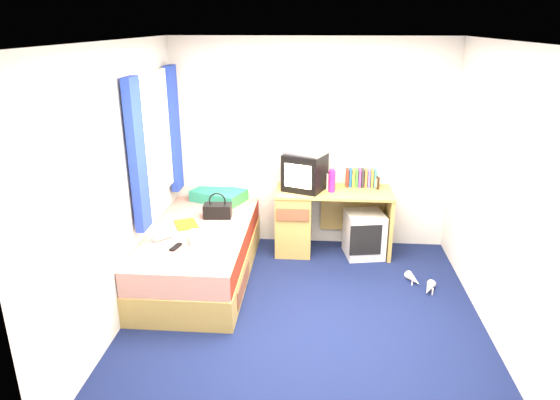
# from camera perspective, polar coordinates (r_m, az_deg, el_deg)

# --- Properties ---
(ground) EXTENTS (3.40, 3.40, 0.00)m
(ground) POSITION_cam_1_polar(r_m,az_deg,el_deg) (4.67, 2.72, -13.22)
(ground) COLOR #0C1438
(ground) RESTS_ON ground
(room_shell) EXTENTS (3.40, 3.40, 3.40)m
(room_shell) POSITION_cam_1_polar(r_m,az_deg,el_deg) (4.07, 3.05, 4.19)
(room_shell) COLOR white
(room_shell) RESTS_ON ground
(bed) EXTENTS (1.01, 2.00, 0.54)m
(bed) POSITION_cam_1_polar(r_m,az_deg,el_deg) (5.28, -9.04, -6.04)
(bed) COLOR tan
(bed) RESTS_ON ground
(pillow) EXTENTS (0.69, 0.57, 0.13)m
(pillow) POSITION_cam_1_polar(r_m,az_deg,el_deg) (5.93, -7.00, 0.53)
(pillow) COLOR #166D95
(pillow) RESTS_ON bed
(desk) EXTENTS (1.30, 0.55, 0.75)m
(desk) POSITION_cam_1_polar(r_m,az_deg,el_deg) (5.77, 3.35, -2.03)
(desk) COLOR tan
(desk) RESTS_ON ground
(storage_cube) EXTENTS (0.48, 0.48, 0.51)m
(storage_cube) POSITION_cam_1_polar(r_m,az_deg,el_deg) (5.77, 9.59, -3.87)
(storage_cube) COLOR silver
(storage_cube) RESTS_ON ground
(crt_tv) EXTENTS (0.53, 0.51, 0.42)m
(crt_tv) POSITION_cam_1_polar(r_m,az_deg,el_deg) (5.59, 2.85, 3.25)
(crt_tv) COLOR black
(crt_tv) RESTS_ON desk
(vcr) EXTENTS (0.52, 0.46, 0.08)m
(vcr) POSITION_cam_1_polar(r_m,az_deg,el_deg) (5.53, 2.91, 5.73)
(vcr) COLOR #AAAAAC
(vcr) RESTS_ON crt_tv
(book_row) EXTENTS (0.34, 0.13, 0.20)m
(book_row) POSITION_cam_1_polar(r_m,az_deg,el_deg) (5.80, 9.24, 2.51)
(book_row) COLOR maroon
(book_row) RESTS_ON desk
(picture_frame) EXTENTS (0.06, 0.12, 0.14)m
(picture_frame) POSITION_cam_1_polar(r_m,az_deg,el_deg) (5.77, 10.96, 2.00)
(picture_frame) COLOR black
(picture_frame) RESTS_ON desk
(pink_water_bottle) EXTENTS (0.09, 0.09, 0.24)m
(pink_water_bottle) POSITION_cam_1_polar(r_m,az_deg,el_deg) (5.56, 5.94, 2.12)
(pink_water_bottle) COLOR #CD1C76
(pink_water_bottle) RESTS_ON desk
(aerosol_can) EXTENTS (0.06, 0.06, 0.19)m
(aerosol_can) POSITION_cam_1_polar(r_m,az_deg,el_deg) (5.61, 5.58, 2.07)
(aerosol_can) COLOR silver
(aerosol_can) RESTS_ON desk
(handbag) EXTENTS (0.31, 0.18, 0.28)m
(handbag) POSITION_cam_1_polar(r_m,az_deg,el_deg) (5.42, -7.14, -1.16)
(handbag) COLOR black
(handbag) RESTS_ON bed
(towel) EXTENTS (0.35, 0.31, 0.10)m
(towel) POSITION_cam_1_polar(r_m,az_deg,el_deg) (4.84, -8.38, -4.29)
(towel) COLOR silver
(towel) RESTS_ON bed
(magazine) EXTENTS (0.31, 0.34, 0.01)m
(magazine) POSITION_cam_1_polar(r_m,az_deg,el_deg) (5.30, -10.68, -2.74)
(magazine) COLOR #C0CF17
(magazine) RESTS_ON bed
(water_bottle) EXTENTS (0.19, 0.19, 0.07)m
(water_bottle) POSITION_cam_1_polar(r_m,az_deg,el_deg) (4.99, -13.25, -4.03)
(water_bottle) COLOR white
(water_bottle) RESTS_ON bed
(colour_swatch_fan) EXTENTS (0.23, 0.11, 0.01)m
(colour_swatch_fan) POSITION_cam_1_polar(r_m,az_deg,el_deg) (4.75, -9.78, -5.41)
(colour_swatch_fan) COLOR yellow
(colour_swatch_fan) RESTS_ON bed
(remote_control) EXTENTS (0.09, 0.17, 0.02)m
(remote_control) POSITION_cam_1_polar(r_m,az_deg,el_deg) (4.79, -11.84, -5.29)
(remote_control) COLOR black
(remote_control) RESTS_ON bed
(window_assembly) EXTENTS (0.11, 1.42, 1.40)m
(window_assembly) POSITION_cam_1_polar(r_m,az_deg,el_deg) (5.22, -14.02, 6.71)
(window_assembly) COLOR silver
(window_assembly) RESTS_ON room_shell
(white_heels) EXTENTS (0.29, 0.41, 0.09)m
(white_heels) POSITION_cam_1_polar(r_m,az_deg,el_deg) (5.31, 15.83, -9.19)
(white_heels) COLOR silver
(white_heels) RESTS_ON ground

